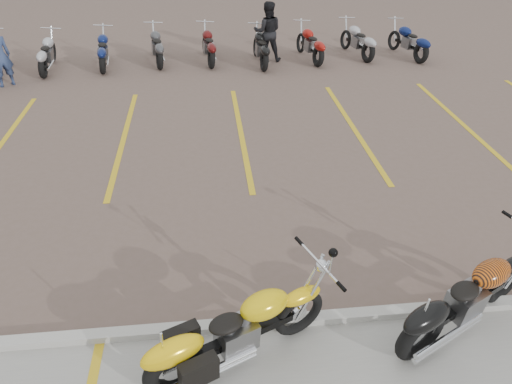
# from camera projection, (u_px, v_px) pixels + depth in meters

# --- Properties ---
(ground) EXTENTS (100.00, 100.00, 0.00)m
(ground) POSITION_uv_depth(u_px,v_px,m) (260.00, 235.00, 8.31)
(ground) COLOR brown
(ground) RESTS_ON ground
(curb) EXTENTS (60.00, 0.18, 0.12)m
(curb) POSITION_uv_depth(u_px,v_px,m) (278.00, 322.00, 6.60)
(curb) COLOR #ADAAA3
(curb) RESTS_ON ground
(parking_stripes) EXTENTS (38.00, 5.50, 0.01)m
(parking_stripes) POSITION_uv_depth(u_px,v_px,m) (241.00, 133.00, 11.69)
(parking_stripes) COLOR gold
(parking_stripes) RESTS_ON ground
(yellow_cruiser) EXTENTS (2.27, 1.13, 1.00)m
(yellow_cruiser) POSITION_uv_depth(u_px,v_px,m) (234.00, 333.00, 5.87)
(yellow_cruiser) COLOR black
(yellow_cruiser) RESTS_ON ground
(flame_cruiser) EXTENTS (2.23, 1.25, 1.00)m
(flame_cruiser) POSITION_uv_depth(u_px,v_px,m) (461.00, 300.00, 6.32)
(flame_cruiser) COLOR black
(flame_cruiser) RESTS_ON ground
(person_b) EXTENTS (0.96, 0.78, 1.86)m
(person_b) POSITION_uv_depth(u_px,v_px,m) (268.00, 32.00, 15.91)
(person_b) COLOR black
(person_b) RESTS_ON ground
(bg_bike_row) EXTENTS (15.77, 2.07, 1.10)m
(bg_bike_row) POSITION_uv_depth(u_px,v_px,m) (181.00, 46.00, 15.84)
(bg_bike_row) COLOR black
(bg_bike_row) RESTS_ON ground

